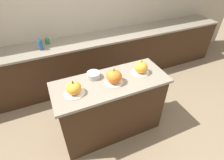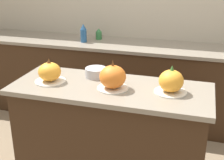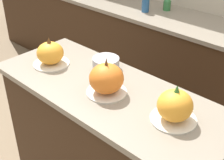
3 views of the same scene
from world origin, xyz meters
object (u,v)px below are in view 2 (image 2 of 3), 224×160
(pumpkin_cake_left, at_px, (50,73))
(pumpkin_cake_right, at_px, (171,82))
(pumpkin_cake_center, at_px, (113,77))
(bottle_tall, at_px, (84,33))
(mixing_bowl, at_px, (96,72))
(bottle_short, at_px, (99,34))

(pumpkin_cake_left, bearing_deg, pumpkin_cake_right, 3.31)
(pumpkin_cake_left, height_order, pumpkin_cake_center, pumpkin_cake_center)
(pumpkin_cake_center, relative_size, bottle_tall, 1.08)
(bottle_tall, relative_size, mixing_bowl, 1.25)
(bottle_tall, height_order, bottle_short, bottle_tall)
(bottle_short, bearing_deg, pumpkin_cake_left, -85.83)
(bottle_tall, distance_m, mixing_bowl, 1.18)
(pumpkin_cake_left, distance_m, pumpkin_cake_right, 0.89)
(pumpkin_cake_right, bearing_deg, bottle_short, 125.70)
(pumpkin_cake_left, xyz_separation_m, bottle_tall, (-0.23, 1.26, 0.01))
(pumpkin_cake_left, relative_size, bottle_tall, 1.11)
(bottle_short, distance_m, mixing_bowl, 1.30)
(mixing_bowl, bearing_deg, bottle_short, 107.88)
(bottle_short, height_order, mixing_bowl, bottle_short)
(pumpkin_cake_center, height_order, mixing_bowl, pumpkin_cake_center)
(pumpkin_cake_center, distance_m, pumpkin_cake_right, 0.40)
(mixing_bowl, bearing_deg, pumpkin_cake_left, -146.21)
(pumpkin_cake_left, height_order, pumpkin_cake_right, pumpkin_cake_right)
(bottle_tall, bearing_deg, mixing_bowl, -63.91)
(pumpkin_cake_left, distance_m, bottle_short, 1.44)
(bottle_tall, bearing_deg, bottle_short, 55.62)
(pumpkin_cake_center, bearing_deg, pumpkin_cake_right, 6.82)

